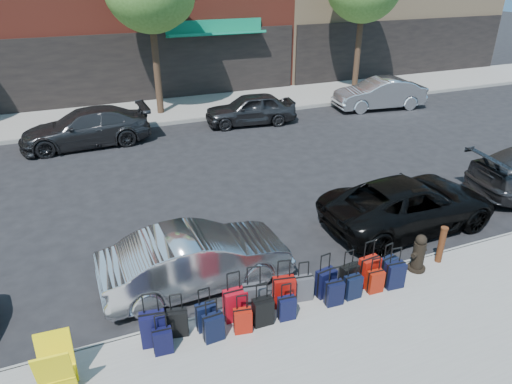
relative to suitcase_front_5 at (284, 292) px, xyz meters
name	(u,v)px	position (x,y,z in m)	size (l,w,h in m)	color
ground	(211,207)	(-0.07, 4.77, -0.47)	(120.00, 120.00, 0.00)	black
sidewalk_near	(323,372)	(-0.07, -1.73, -0.40)	(60.00, 4.00, 0.15)	gray
sidewalk_far	(148,112)	(-0.07, 14.77, -0.40)	(60.00, 4.00, 0.15)	gray
curb_near	(275,299)	(-0.07, 0.29, -0.40)	(60.00, 0.08, 0.15)	gray
curb_far	(157,125)	(-0.07, 12.75, -0.40)	(60.00, 0.08, 0.15)	gray
suitcase_front_0	(153,329)	(-2.60, -0.07, 0.01)	(0.48, 0.31, 1.07)	black
suitcase_front_1	(178,322)	(-2.15, -0.01, -0.04)	(0.40, 0.27, 0.88)	black
suitcase_front_2	(206,316)	(-1.62, -0.06, -0.04)	(0.37, 0.22, 0.89)	black
suitcase_front_3	(235,305)	(-1.03, -0.01, 0.00)	(0.43, 0.24, 1.04)	maroon
suitcase_front_4	(254,300)	(-0.64, -0.02, 0.01)	(0.48, 0.32, 1.07)	#333337
suitcase_front_5	(284,292)	(0.00, 0.00, 0.00)	(0.46, 0.31, 1.03)	maroon
suitcase_front_6	(304,288)	(0.45, 0.01, -0.05)	(0.39, 0.25, 0.87)	#3A3A3F
suitcase_front_7	(326,283)	(0.92, -0.04, -0.02)	(0.43, 0.28, 0.97)	black
suitcase_front_8	(349,277)	(1.47, -0.05, -0.03)	(0.40, 0.25, 0.92)	black
suitcase_front_9	(369,271)	(1.95, -0.07, 0.00)	(0.45, 0.28, 1.04)	maroon
suitcase_front_10	(388,268)	(2.44, -0.08, -0.05)	(0.39, 0.26, 0.87)	black
suitcase_back_0	(163,341)	(-2.49, -0.34, -0.07)	(0.35, 0.22, 0.79)	black
suitcase_back_2	(213,327)	(-1.58, -0.37, -0.05)	(0.38, 0.23, 0.87)	black
suitcase_back_3	(243,321)	(-1.02, -0.38, -0.07)	(0.36, 0.25, 0.79)	maroon
suitcase_back_4	(263,312)	(-0.59, -0.34, -0.04)	(0.38, 0.23, 0.90)	black
suitcase_back_5	(287,308)	(-0.12, -0.38, -0.08)	(0.34, 0.21, 0.78)	black
suitcase_back_7	(334,293)	(0.94, -0.35, -0.06)	(0.37, 0.23, 0.85)	black
suitcase_back_8	(353,287)	(1.40, -0.32, -0.06)	(0.35, 0.21, 0.83)	black
suitcase_back_9	(375,281)	(1.94, -0.33, -0.07)	(0.34, 0.21, 0.80)	maroon
suitcase_back_10	(395,275)	(2.40, -0.35, -0.03)	(0.41, 0.26, 0.93)	black
fire_hydrant	(419,254)	(3.27, -0.04, 0.09)	(0.46, 0.40, 0.89)	black
bollard	(441,244)	(3.94, 0.02, 0.14)	(0.17, 0.17, 0.90)	#38190C
display_rack	(56,367)	(-4.19, -0.50, 0.16)	(0.57, 0.63, 0.97)	yellow
car_near_1	(197,259)	(-1.37, 1.46, 0.20)	(1.42, 4.06, 1.34)	silver
car_near_2	(409,204)	(4.49, 1.82, 0.19)	(2.19, 4.74, 1.32)	black
car_far_1	(86,128)	(-2.98, 11.48, 0.23)	(1.96, 4.81, 1.40)	#2F2F31
car_far_2	(250,109)	(3.84, 11.56, 0.20)	(1.58, 3.93, 1.34)	#2D2D30
car_far_3	(379,94)	(10.49, 11.48, 0.25)	(1.53, 4.38, 1.44)	silver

